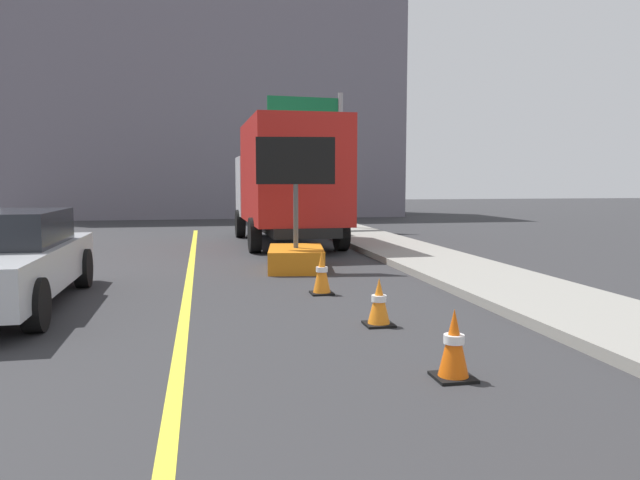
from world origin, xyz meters
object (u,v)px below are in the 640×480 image
object	(u,v)px
box_truck	(287,180)
traffic_cone_curbside	(322,273)
arrow_board_trailer	(296,246)
highway_guide_sign	(320,137)
traffic_cone_mid_lane	(454,345)
traffic_cone_far_lane	(379,302)

from	to	relation	value
box_truck	traffic_cone_curbside	size ratio (longest dim) A/B	9.68
arrow_board_trailer	highway_guide_sign	world-z (taller)	highway_guide_sign
box_truck	highway_guide_sign	size ratio (longest dim) A/B	1.36
traffic_cone_mid_lane	traffic_cone_curbside	bearing A→B (deg)	94.89
highway_guide_sign	traffic_cone_mid_lane	size ratio (longest dim) A/B	7.65
traffic_cone_curbside	traffic_cone_far_lane	bearing A→B (deg)	-82.51
arrow_board_trailer	traffic_cone_far_lane	world-z (taller)	arrow_board_trailer
traffic_cone_mid_lane	traffic_cone_far_lane	bearing A→B (deg)	92.14
traffic_cone_mid_lane	traffic_cone_curbside	world-z (taller)	traffic_cone_curbside
box_truck	arrow_board_trailer	bearing A→B (deg)	-95.98
box_truck	traffic_cone_curbside	distance (m)	7.83
box_truck	traffic_cone_far_lane	distance (m)	9.99
traffic_cone_mid_lane	box_truck	bearing A→B (deg)	89.26
highway_guide_sign	traffic_cone_curbside	bearing A→B (deg)	-100.95
box_truck	traffic_cone_mid_lane	bearing A→B (deg)	-90.74
arrow_board_trailer	traffic_cone_curbside	size ratio (longest dim) A/B	3.83
box_truck	traffic_cone_curbside	world-z (taller)	box_truck
traffic_cone_curbside	box_truck	bearing A→B (deg)	86.10
arrow_board_trailer	traffic_cone_mid_lane	bearing A→B (deg)	-87.08
arrow_board_trailer	highway_guide_sign	distance (m)	10.02
arrow_board_trailer	highway_guide_sign	xyz separation A→B (m)	(2.32, 9.30, 2.94)
arrow_board_trailer	traffic_cone_mid_lane	world-z (taller)	arrow_board_trailer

